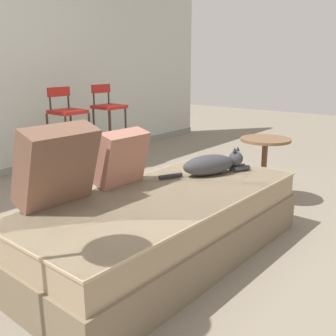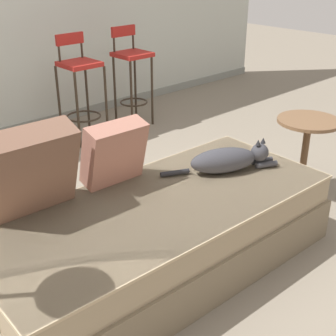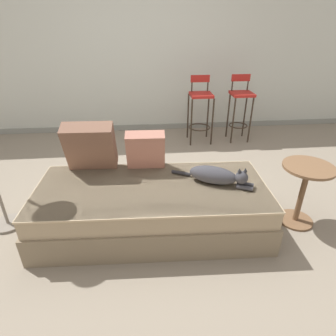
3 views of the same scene
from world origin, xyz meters
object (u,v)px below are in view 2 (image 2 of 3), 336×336
at_px(couch, 161,235).
at_px(throw_pillow_corner, 30,170).
at_px(throw_pillow_middle, 114,153).
at_px(cat, 228,160).
at_px(bar_stool_near_window, 80,81).
at_px(side_table, 305,147).
at_px(bar_stool_by_doorway, 132,68).

bearing_deg(couch, throw_pillow_corner, 146.02).
bearing_deg(throw_pillow_corner, throw_pillow_middle, -2.07).
height_order(cat, bar_stool_near_window, bar_stool_near_window).
distance_m(throw_pillow_corner, throw_pillow_middle, 0.51).
distance_m(couch, side_table, 1.37).
height_order(throw_pillow_corner, cat, throw_pillow_corner).
bearing_deg(throw_pillow_corner, side_table, -12.30).
bearing_deg(bar_stool_by_doorway, throw_pillow_middle, -131.41).
bearing_deg(bar_stool_near_window, throw_pillow_corner, -129.55).
height_order(bar_stool_near_window, bar_stool_by_doorway, bar_stool_by_doorway).
relative_size(cat, bar_stool_near_window, 0.69).
bearing_deg(bar_stool_by_doorway, cat, -113.38).
bearing_deg(side_table, throw_pillow_corner, 167.70).
bearing_deg(throw_pillow_corner, bar_stool_near_window, 50.45).
height_order(couch, side_table, side_table).
bearing_deg(couch, cat, 0.74).
bearing_deg(cat, throw_pillow_corner, 162.06).
height_order(throw_pillow_middle, bar_stool_near_window, bar_stool_near_window).
distance_m(bar_stool_by_doorway, side_table, 2.07).
height_order(couch, bar_stool_near_window, bar_stool_near_window).
distance_m(couch, throw_pillow_corner, 0.80).
relative_size(throw_pillow_middle, bar_stool_by_doorway, 0.38).
distance_m(throw_pillow_middle, cat, 0.70).
relative_size(bar_stool_by_doorway, side_table, 1.66).
distance_m(throw_pillow_middle, side_table, 1.47).
bearing_deg(throw_pillow_middle, cat, -29.46).
bearing_deg(side_table, bar_stool_by_doorway, 88.00).
xyz_separation_m(cat, side_table, (0.79, -0.06, -0.13)).
bearing_deg(cat, couch, -179.26).
bearing_deg(throw_pillow_corner, couch, -33.98).
relative_size(throw_pillow_middle, bar_stool_near_window, 0.39).
bearing_deg(cat, bar_stool_near_window, 82.81).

